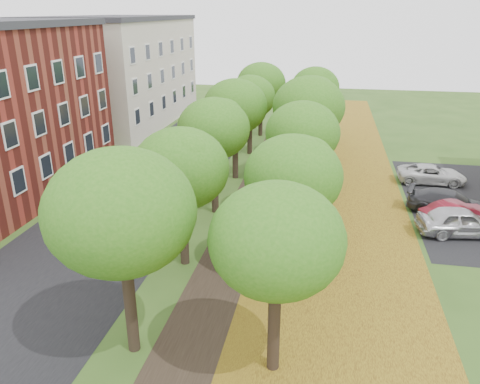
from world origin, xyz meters
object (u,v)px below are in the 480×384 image
at_px(bench, 238,258).
at_px(car_silver, 462,221).
at_px(car_grey, 449,203).
at_px(car_white, 432,174).
at_px(car_red, 459,215).

xyz_separation_m(bench, car_silver, (10.74, 5.22, 0.36)).
relative_size(car_silver, car_grey, 0.96).
relative_size(bench, car_grey, 0.36).
bearing_deg(car_grey, car_white, 15.69).
height_order(car_red, car_grey, car_red).
distance_m(bench, car_red, 12.54).
bearing_deg(bench, car_white, -50.95).
bearing_deg(car_grey, bench, 142.31).
xyz_separation_m(car_red, car_white, (-0.12, 6.93, -0.06)).
bearing_deg(car_white, car_grey, 179.92).
height_order(car_silver, car_white, car_silver).
relative_size(car_silver, car_red, 1.07).
distance_m(car_red, car_white, 6.93).
xyz_separation_m(car_grey, car_white, (0.00, 5.23, -0.05)).
relative_size(bench, car_silver, 0.37).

